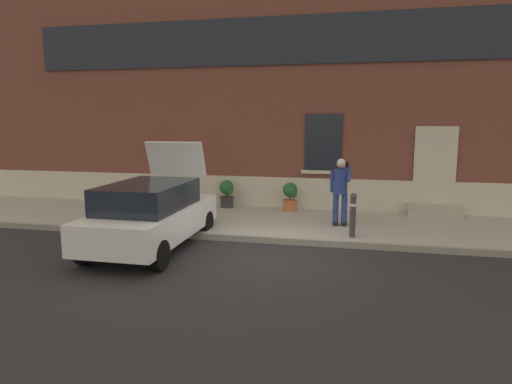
# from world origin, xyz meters

# --- Properties ---
(ground_plane) EXTENTS (80.00, 80.00, 0.00)m
(ground_plane) POSITION_xyz_m (0.00, 0.00, 0.00)
(ground_plane) COLOR #232326
(sidewalk) EXTENTS (24.00, 3.60, 0.15)m
(sidewalk) POSITION_xyz_m (0.00, 2.80, 0.07)
(sidewalk) COLOR #99968E
(sidewalk) RESTS_ON ground
(curb_edge) EXTENTS (24.00, 0.12, 0.15)m
(curb_edge) POSITION_xyz_m (0.00, 0.94, 0.07)
(curb_edge) COLOR gray
(curb_edge) RESTS_ON ground
(building_facade) EXTENTS (24.00, 1.52, 7.50)m
(building_facade) POSITION_xyz_m (0.01, 5.29, 3.73)
(building_facade) COLOR brown
(building_facade) RESTS_ON ground
(entrance_stoop) EXTENTS (1.48, 0.64, 0.32)m
(entrance_stoop) POSITION_xyz_m (4.14, 4.33, 0.28)
(entrance_stoop) COLOR #9E998E
(entrance_stoop) RESTS_ON sidewalk
(hatchback_car_white) EXTENTS (1.80, 4.07, 2.34)m
(hatchback_car_white) POSITION_xyz_m (-2.51, -0.03, 0.80)
(hatchback_car_white) COLOR white
(hatchback_car_white) RESTS_ON ground
(bollard_near_person) EXTENTS (0.15, 0.15, 1.04)m
(bollard_near_person) POSITION_xyz_m (1.88, 1.35, 0.71)
(bollard_near_person) COLOR #333338
(bollard_near_person) RESTS_ON sidewalk
(bollard_far_left) EXTENTS (0.15, 0.15, 1.04)m
(bollard_far_left) POSITION_xyz_m (-2.61, 1.35, 0.71)
(bollard_far_left) COLOR #333338
(bollard_far_left) RESTS_ON sidewalk
(person_on_phone) EXTENTS (0.51, 0.47, 1.75)m
(person_on_phone) POSITION_xyz_m (1.55, 2.44, 1.15)
(person_on_phone) COLOR navy
(person_on_phone) RESTS_ON sidewalk
(planter_cream) EXTENTS (0.44, 0.44, 0.86)m
(planter_cream) POSITION_xyz_m (-4.02, 4.23, 0.61)
(planter_cream) COLOR beige
(planter_cream) RESTS_ON sidewalk
(planter_charcoal) EXTENTS (0.44, 0.44, 0.86)m
(planter_charcoal) POSITION_xyz_m (-1.99, 4.22, 0.61)
(planter_charcoal) COLOR #2D2D30
(planter_charcoal) RESTS_ON sidewalk
(planter_terracotta) EXTENTS (0.44, 0.44, 0.86)m
(planter_terracotta) POSITION_xyz_m (0.03, 4.08, 0.61)
(planter_terracotta) COLOR #B25B38
(planter_terracotta) RESTS_ON sidewalk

